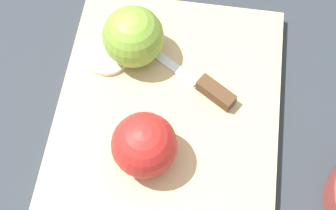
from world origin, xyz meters
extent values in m
plane|color=#282D33|center=(0.00, 0.00, 0.00)|extent=(4.00, 4.00, 0.00)
cube|color=tan|center=(0.00, 0.00, 0.01)|extent=(0.41, 0.35, 0.02)
sphere|color=red|center=(-0.06, 0.03, 0.06)|extent=(0.08, 0.08, 0.08)
cylinder|color=beige|center=(-0.06, 0.04, 0.06)|extent=(0.08, 0.01, 0.08)
sphere|color=olive|center=(0.09, 0.05, 0.06)|extent=(0.08, 0.08, 0.08)
cylinder|color=beige|center=(0.10, 0.05, 0.06)|extent=(0.06, 0.05, 0.08)
cube|color=silver|center=(0.08, 0.00, 0.02)|extent=(0.08, 0.09, 0.00)
cube|color=#472D19|center=(0.02, -0.07, 0.03)|extent=(0.05, 0.05, 0.02)
cylinder|color=beige|center=(0.09, 0.08, 0.02)|extent=(0.06, 0.06, 0.01)
camera|label=1|loc=(-0.26, 0.00, 0.59)|focal=50.00mm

